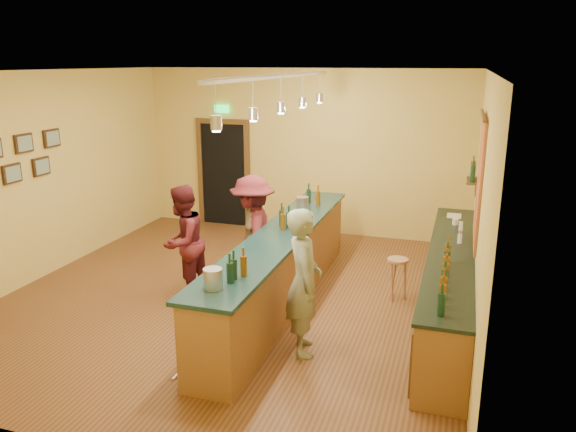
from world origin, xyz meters
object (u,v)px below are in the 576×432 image
(customer_c, at_px, (253,234))
(tasting_bar, at_px, (281,263))
(bartender, at_px, (304,282))
(customer_b, at_px, (255,238))
(bar_stool, at_px, (397,269))
(customer_a, at_px, (183,242))
(back_counter, at_px, (450,285))

(customer_c, bearing_deg, tasting_bar, 44.98)
(tasting_bar, distance_m, bartender, 1.42)
(customer_b, bearing_deg, tasting_bar, 48.57)
(customer_b, height_order, bar_stool, customer_b)
(tasting_bar, height_order, customer_c, customer_c)
(bartender, bearing_deg, bar_stool, -45.35)
(customer_a, bearing_deg, customer_c, 125.27)
(back_counter, height_order, customer_c, customer_c)
(customer_a, bearing_deg, bartender, 68.46)
(customer_a, relative_size, customer_b, 1.05)
(tasting_bar, distance_m, customer_c, 0.69)
(bartender, distance_m, customer_b, 2.06)
(customer_a, distance_m, customer_c, 1.02)
(customer_a, height_order, customer_c, customer_c)
(back_counter, distance_m, tasting_bar, 2.28)
(back_counter, relative_size, tasting_bar, 0.89)
(tasting_bar, relative_size, customer_c, 2.91)
(customer_a, bearing_deg, back_counter, 100.26)
(customer_a, xyz_separation_m, customer_b, (0.88, 0.63, -0.04))
(bar_stool, bearing_deg, customer_a, -164.84)
(customer_a, distance_m, bar_stool, 3.09)
(customer_c, distance_m, bar_stool, 2.15)
(tasting_bar, height_order, customer_b, customer_b)
(customer_a, relative_size, customer_c, 0.94)
(back_counter, bearing_deg, customer_b, 174.82)
(tasting_bar, height_order, bar_stool, tasting_bar)
(tasting_bar, xyz_separation_m, bartender, (0.68, -1.22, 0.27))
(back_counter, xyz_separation_m, customer_a, (-3.70, -0.37, 0.34))
(bartender, xyz_separation_m, bar_stool, (0.87, 1.83, -0.40))
(tasting_bar, relative_size, customer_a, 3.09)
(tasting_bar, bearing_deg, bartender, -60.95)
(tasting_bar, relative_size, bar_stool, 8.26)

